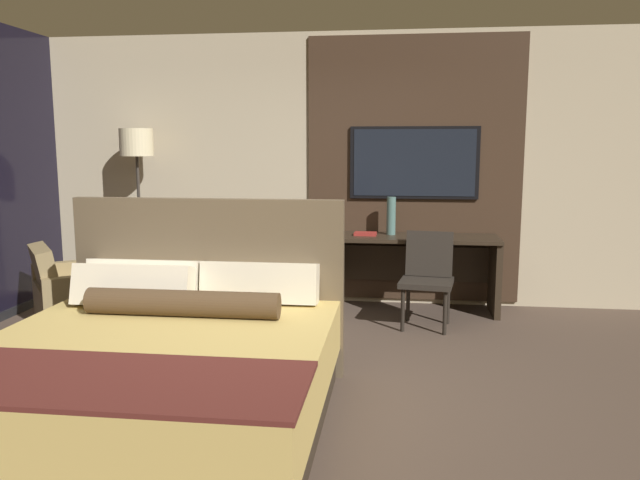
% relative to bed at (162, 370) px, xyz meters
% --- Properties ---
extents(ground_plane, '(16.00, 16.00, 0.00)m').
position_rel_bed_xyz_m(ground_plane, '(0.61, 0.56, -0.35)').
color(ground_plane, '#4C3D33').
extents(wall_back_tv_panel, '(7.20, 0.09, 2.80)m').
position_rel_bed_xyz_m(wall_back_tv_panel, '(0.72, 3.15, 1.05)').
color(wall_back_tv_panel, '#BCAD8E').
rests_on(wall_back_tv_panel, ground_plane).
extents(bed, '(1.98, 2.09, 1.28)m').
position_rel_bed_xyz_m(bed, '(0.00, 0.00, 0.00)').
color(bed, '#33281E').
rests_on(bed, ground_plane).
extents(desk, '(1.68, 0.57, 0.76)m').
position_rel_bed_xyz_m(desk, '(1.52, 2.85, 0.17)').
color(desk, '#2D2319').
rests_on(desk, ground_plane).
extents(tv, '(1.30, 0.04, 0.73)m').
position_rel_bed_xyz_m(tv, '(1.52, 3.08, 1.13)').
color(tv, black).
extents(desk_chair, '(0.53, 0.52, 0.87)m').
position_rel_bed_xyz_m(desk_chair, '(1.65, 2.32, 0.17)').
color(desk_chair, '#28231E').
rests_on(desk_chair, ground_plane).
extents(armchair_by_window, '(1.19, 1.20, 0.76)m').
position_rel_bed_xyz_m(armchair_by_window, '(-1.56, 1.99, -0.09)').
color(armchair_by_window, olive).
rests_on(armchair_by_window, ground_plane).
extents(floor_lamp, '(0.34, 0.34, 1.83)m').
position_rel_bed_xyz_m(floor_lamp, '(-1.31, 2.81, 1.19)').
color(floor_lamp, '#282623').
rests_on(floor_lamp, ground_plane).
extents(vase_tall, '(0.09, 0.09, 0.38)m').
position_rel_bed_xyz_m(vase_tall, '(1.30, 2.90, 0.61)').
color(vase_tall, '#4C706B').
rests_on(vase_tall, desk).
extents(book, '(0.23, 0.16, 0.03)m').
position_rel_bed_xyz_m(book, '(1.05, 2.82, 0.43)').
color(book, maroon).
rests_on(book, desk).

